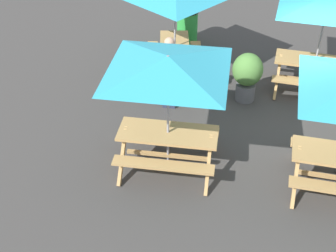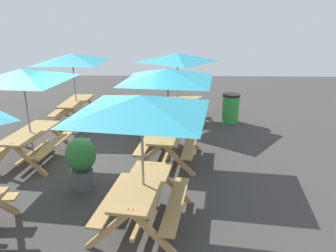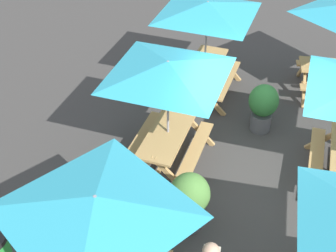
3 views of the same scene
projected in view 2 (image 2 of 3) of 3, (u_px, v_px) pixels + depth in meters
ground_plane at (104, 159)px, 8.32m from camera, size 24.00×24.00×0.00m
picnic_table_0 at (73, 63)px, 10.51m from camera, size 2.83×2.83×2.34m
picnic_table_1 at (168, 82)px, 7.62m from camera, size 2.80×2.80×2.34m
picnic_table_2 at (23, 82)px, 7.59m from camera, size 2.81×2.81×2.34m
picnic_table_3 at (141, 114)px, 5.11m from camera, size 2.80×2.80×2.34m
picnic_table_4 at (178, 63)px, 10.70m from camera, size 2.26×2.26×2.34m
trash_bin_green at (231, 108)px, 11.01m from camera, size 0.59×0.59×0.98m
potted_plant_0 at (146, 117)px, 9.52m from camera, size 0.67×0.67×1.14m
potted_plant_1 at (81, 160)px, 6.74m from camera, size 0.63×0.63×1.11m
person_standing at (136, 96)px, 11.03m from camera, size 0.37×0.23×1.67m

